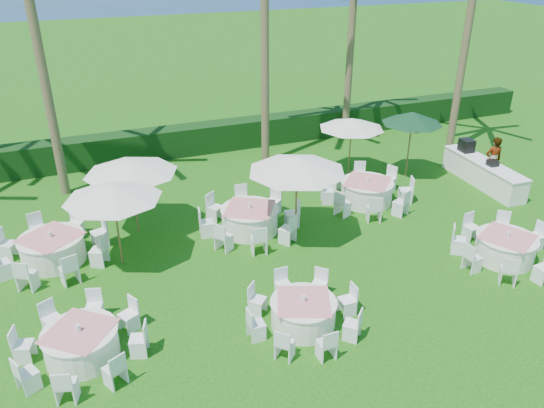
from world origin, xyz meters
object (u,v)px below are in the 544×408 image
Objects in this scene: banquet_table_e at (250,219)px; umbrella_b at (297,164)px; banquet_table_d at (53,248)px; buffet_table at (482,172)px; umbrella_green at (412,118)px; umbrella_c at (130,166)px; banquet_table_c at (505,247)px; umbrella_d at (352,123)px; banquet_table_b at (303,313)px; staff_person at (493,160)px; banquet_table_a at (81,343)px; umbrella_a at (112,192)px; banquet_table_f at (367,191)px.

banquet_table_e is 2.55m from umbrella_b.
buffet_table is (15.18, -0.17, 0.07)m from banquet_table_d.
umbrella_green reaches higher than banquet_table_e.
umbrella_c is (-3.31, 1.22, 1.82)m from banquet_table_e.
banquet_table_c is 12.97m from banquet_table_d.
umbrella_d is (10.96, 2.50, 1.66)m from banquet_table_d.
buffet_table is at bearing 27.45° from banquet_table_b.
banquet_table_c is at bearing -29.90° from umbrella_c.
staff_person is (8.57, 1.15, -1.57)m from umbrella_b.
umbrella_d is at bearing 147.59° from buffet_table.
umbrella_green is (7.48, 6.70, 2.00)m from banquet_table_b.
buffet_table reaches higher than banquet_table_c.
umbrella_a is at bearing 70.01° from banquet_table_a.
staff_person reaches higher than buffet_table.
umbrella_c reaches higher than banquet_table_d.
umbrella_a is (1.30, 3.58, 1.88)m from banquet_table_a.
banquet_table_b is 1.51× the size of staff_person.
staff_person is at bearing 2.62° from umbrella_a.
umbrella_a is at bearing 13.44° from staff_person.
banquet_table_e is 1.28× the size of umbrella_d.
banquet_table_a is at bearing 170.83° from banquet_table_b.
umbrella_d reaches higher than banquet_table_d.
banquet_table_c is 1.15× the size of umbrella_green.
umbrella_d is at bearing 29.28° from banquet_table_e.
staff_person is (13.75, 0.63, -1.34)m from umbrella_a.
banquet_table_d is 5.84m from banquet_table_e.
buffet_table is at bearing -0.65° from banquet_table_d.
umbrella_a is at bearing -24.67° from banquet_table_d.
banquet_table_a is 7.47m from umbrella_b.
buffet_table is (9.35, 0.20, 0.07)m from banquet_table_e.
umbrella_c is (-2.96, 6.06, 1.87)m from banquet_table_b.
umbrella_d is (-1.13, 7.17, 1.69)m from banquet_table_c.
umbrella_green reaches higher than banquet_table_f.
umbrella_green reaches higher than buffet_table.
umbrella_c is (2.52, 0.85, 1.82)m from banquet_table_d.
banquet_table_d reaches higher than banquet_table_c.
umbrella_b is (1.50, 3.86, 2.12)m from banquet_table_b.
banquet_table_b is 7.15m from banquet_table_f.
banquet_table_f is 1.21× the size of umbrella_green.
umbrella_c is at bearing 6.23° from staff_person.
umbrella_a reaches higher than banquet_table_a.
banquet_table_d is 10.31m from banquet_table_f.
banquet_table_c is 7.59m from banquet_table_e.
banquet_table_b is at bearing -175.24° from banquet_table_c.
banquet_table_c is 0.93× the size of banquet_table_e.
umbrella_c reaches higher than staff_person.
umbrella_c is (0.72, 1.67, -0.02)m from umbrella_a.
banquet_table_b is 0.93× the size of banquet_table_c.
banquet_table_a is at bearing 178.75° from banquet_table_c.
banquet_table_a is 1.10× the size of umbrella_green.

